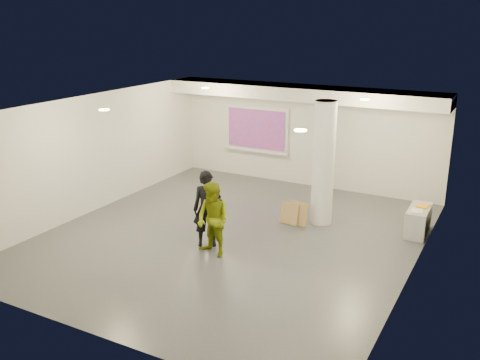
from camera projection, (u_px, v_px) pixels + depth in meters
The scene contains 20 objects.
floor at pixel (232, 236), 12.29m from camera, with size 8.00×9.00×0.01m, color #3C3F44.
ceiling at pixel (231, 107), 11.41m from camera, with size 8.00×9.00×0.01m, color white.
wall_back at pixel (306, 136), 15.64m from camera, with size 8.00×0.01×3.00m, color silver.
wall_front at pixel (86, 248), 8.06m from camera, with size 8.00×0.01×3.00m, color silver.
wall_left at pixel (95, 153), 13.66m from camera, with size 0.01×9.00×3.00m, color silver.
wall_right at pixel (417, 202), 10.04m from camera, with size 0.01×9.00×3.00m, color silver.
soffit_band at pixel (301, 93), 14.78m from camera, with size 8.00×1.10×0.36m, color silver.
downlight_nw at pixel (205, 88), 14.51m from camera, with size 0.22×0.22×0.02m, color #FFE57F.
downlight_ne at pixel (365, 99), 12.52m from camera, with size 0.22×0.22×0.02m, color #FFE57F.
downlight_sw at pixel (104, 110), 11.15m from camera, with size 0.22×0.22×0.02m, color #FFE57F.
downlight_se at pixel (300, 130), 9.15m from camera, with size 0.22×0.22×0.02m, color #FFE57F.
column at pixel (323, 163), 12.68m from camera, with size 0.52×0.52×3.00m, color white.
projection_screen at pixel (257, 130), 16.31m from camera, with size 2.10×0.13×1.42m.
credenza at pixel (418, 221), 12.37m from camera, with size 0.45×1.08×0.63m, color #A1A5A7.
papers_stack at pixel (417, 211), 12.07m from camera, with size 0.25×0.31×0.02m, color white.
postit_pad at pixel (423, 206), 12.35m from camera, with size 0.23×0.32×0.03m, color #F8AD1A.
cardboard_back at pixel (298, 213), 12.91m from camera, with size 0.52×0.05×0.57m, color #9D7B4B.
cardboard_front at pixel (290, 214), 12.97m from camera, with size 0.47×0.05×0.52m, color #9D7B4B.
woman at pixel (207, 209), 11.59m from camera, with size 0.62×0.40×1.69m, color black.
man at pixel (213, 220), 11.12m from camera, with size 0.77×0.60×1.59m, color olive.
Camera 1 is at (5.55, -9.92, 4.86)m, focal length 40.00 mm.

